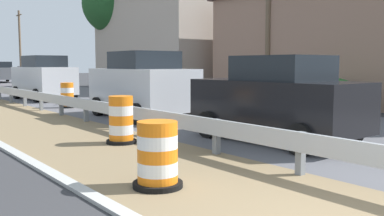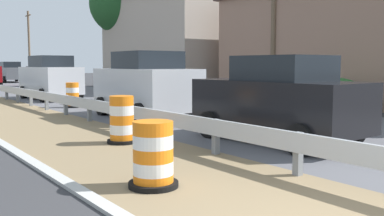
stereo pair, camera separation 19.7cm
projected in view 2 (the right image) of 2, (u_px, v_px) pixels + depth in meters
guardrail_median at (295, 144)px, 6.87m from camera, size 0.18×43.23×0.71m
traffic_barrel_nearest at (153, 158)px, 6.26m from camera, size 0.73×0.73×0.96m
traffic_barrel_close at (122, 122)px, 9.77m from camera, size 0.67×0.67×1.07m
traffic_barrel_mid at (73, 96)px, 17.81m from camera, size 0.64×0.64×1.03m
car_lead_near_lane at (278, 99)px, 9.88m from camera, size 2.08×4.12×1.96m
car_lead_far_lane at (145, 85)px, 14.38m from camera, size 2.18×4.31×2.18m
car_mid_far_lane at (10, 72)px, 42.70m from camera, size 2.08×4.65×2.01m
car_trailing_far_lane at (50, 78)px, 21.87m from camera, size 2.11×4.41×2.19m
car_distant_a at (45, 73)px, 34.00m from camera, size 2.03×4.18×2.17m
roadside_shop_far at (190, 42)px, 30.31m from camera, size 8.71×10.91×6.59m
utility_pole_near at (274, 5)px, 19.83m from camera, size 0.24×1.80×8.61m
utility_pole_mid at (116, 33)px, 34.32m from camera, size 0.24×1.80×8.06m
utility_pole_far at (29, 44)px, 49.76m from camera, size 0.24×1.80×7.78m
bush_roadside at (332, 95)px, 15.77m from camera, size 2.41×2.41×1.30m
tree_roadside at (126, 4)px, 31.88m from camera, size 5.25×5.25×8.52m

